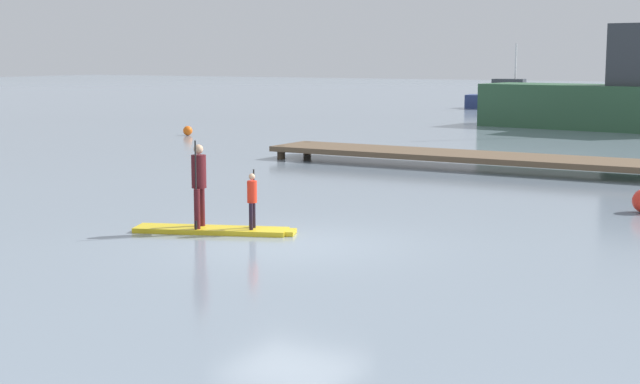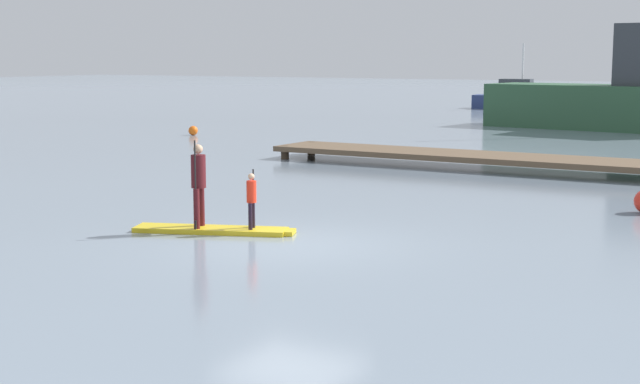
# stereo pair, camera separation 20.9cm
# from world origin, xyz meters

# --- Properties ---
(ground_plane) EXTENTS (240.00, 240.00, 0.00)m
(ground_plane) POSITION_xyz_m (0.00, 0.00, 0.00)
(ground_plane) COLOR gray
(paddleboard_near) EXTENTS (3.31, 1.78, 0.10)m
(paddleboard_near) POSITION_xyz_m (-2.07, 0.30, 0.05)
(paddleboard_near) COLOR gold
(paddleboard_near) RESTS_ON ground
(paddler_adult) EXTENTS (0.39, 0.50, 1.81)m
(paddler_adult) POSITION_xyz_m (-2.36, 0.18, 1.08)
(paddler_adult) COLOR #4C1419
(paddler_adult) RESTS_ON paddleboard_near
(paddler_child_solo) EXTENTS (0.26, 0.38, 1.20)m
(paddler_child_solo) POSITION_xyz_m (-1.34, 0.60, 0.74)
(paddler_child_solo) COLOR black
(paddler_child_solo) RESTS_ON paddleboard_near
(trawler_grey_distant) EXTENTS (6.05, 2.24, 4.44)m
(trawler_grey_distant) POSITION_xyz_m (-11.42, 46.60, 0.73)
(trawler_grey_distant) COLOR navy
(trawler_grey_distant) RESTS_ON ground
(floating_dock) EXTENTS (13.24, 2.38, 0.46)m
(floating_dock) POSITION_xyz_m (-1.91, 13.39, 0.37)
(floating_dock) COLOR brown
(floating_dock) RESTS_ON ground
(mooring_buoy_near) EXTENTS (0.43, 0.43, 0.43)m
(mooring_buoy_near) POSITION_xyz_m (-17.18, 18.62, 0.22)
(mooring_buoy_near) COLOR orange
(mooring_buoy_near) RESTS_ON ground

